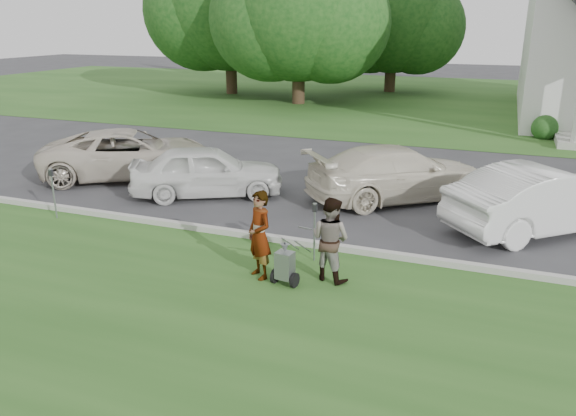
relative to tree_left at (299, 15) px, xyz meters
The scene contains 16 objects.
ground 23.95m from the tree_left, 69.98° to the right, with size 120.00×120.00×0.00m, color #333335.
grass_strip 26.73m from the tree_left, 72.22° to the right, with size 80.00×7.00×0.01m, color #26501B.
church_lawn 10.74m from the tree_left, 32.03° to the left, with size 80.00×30.00×0.01m, color #26501B.
curb 23.43m from the tree_left, 69.51° to the right, with size 80.00×0.18×0.15m, color #9E9E93.
tree_left is the anchor object (origin of this frame).
tree_far 6.73m from the tree_left, 153.44° to the left, with size 11.64×9.20×10.73m.
tree_back 8.95m from the tree_left, 63.43° to the left, with size 9.61×7.60×8.89m.
striping_cart 25.26m from the tree_left, 70.56° to the right, with size 0.54×1.02×0.91m.
person_left 24.86m from the tree_left, 71.74° to the right, with size 0.64×0.42×1.75m, color #999999.
person_right 24.94m from the tree_left, 68.56° to the right, with size 0.81×0.63×1.66m, color #999999.
parking_meter_near 24.07m from the tree_left, 69.18° to the right, with size 0.09×0.08×1.28m.
parking_meter_far 22.42m from the tree_left, 86.24° to the right, with size 0.09×0.08×1.31m.
car_a 18.42m from the tree_left, 87.43° to the right, with size 2.53×5.50×1.53m, color beige.
car_b 19.73m from the tree_left, 77.77° to the right, with size 1.73×4.30×1.47m, color silver.
car_c 19.98m from the tree_left, 61.76° to the right, with size 2.12×5.20×1.51m, color beige.
car_d 22.97m from the tree_left, 55.02° to the right, with size 1.69×4.83×1.59m, color silver.
Camera 1 is at (3.77, -10.46, 4.79)m, focal length 35.00 mm.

